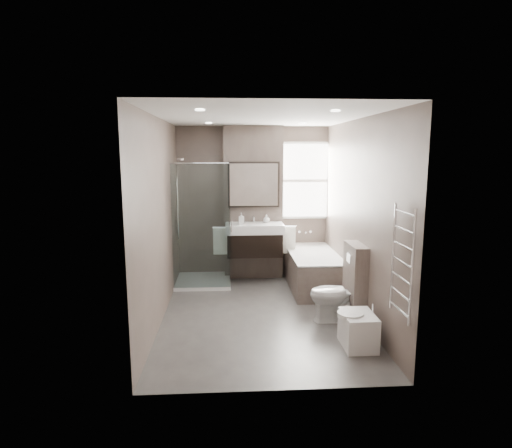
{
  "coord_description": "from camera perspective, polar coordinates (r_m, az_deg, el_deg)",
  "views": [
    {
      "loc": [
        -0.41,
        -5.5,
        2.17
      ],
      "look_at": [
        -0.05,
        0.15,
        1.21
      ],
      "focal_mm": 30.0,
      "sensor_mm": 36.0,
      "label": 1
    }
  ],
  "objects": [
    {
      "name": "towel_radiator",
      "position": [
        4.37,
        18.92,
        -4.81
      ],
      "size": [
        0.03,
        0.49,
        1.1
      ],
      "color": "silver",
      "rests_on": "room"
    },
    {
      "name": "soap_bottle_b",
      "position": [
        7.14,
        1.4,
        0.73
      ],
      "size": [
        0.11,
        0.11,
        0.14
      ],
      "primitive_type": "imported",
      "color": "white",
      "rests_on": "vanity"
    },
    {
      "name": "vanity",
      "position": [
        7.09,
        -0.21,
        -2.03
      ],
      "size": [
        0.95,
        0.47,
        0.66
      ],
      "color": "black",
      "rests_on": "vanity_pier"
    },
    {
      "name": "mirror_cabinet",
      "position": [
        7.15,
        -0.31,
        5.28
      ],
      "size": [
        0.86,
        0.08,
        0.76
      ],
      "color": "black",
      "rests_on": "vanity_pier"
    },
    {
      "name": "cistern_box",
      "position": [
        5.75,
        13.06,
        -7.53
      ],
      "size": [
        0.19,
        0.55,
        1.0
      ],
      "color": "brown",
      "rests_on": "ground"
    },
    {
      "name": "vanity_pier",
      "position": [
        7.34,
        -0.38,
        2.8
      ],
      "size": [
        1.0,
        0.25,
        2.6
      ],
      "primitive_type": "cube",
      "color": "brown",
      "rests_on": "ground"
    },
    {
      "name": "soap_bottle_a",
      "position": [
        6.99,
        -1.96,
        0.75
      ],
      "size": [
        0.08,
        0.09,
        0.19
      ],
      "primitive_type": "imported",
      "color": "white",
      "rests_on": "vanity"
    },
    {
      "name": "bathtub",
      "position": [
        6.99,
        7.58,
        -5.87
      ],
      "size": [
        0.75,
        1.6,
        0.57
      ],
      "color": "brown",
      "rests_on": "ground"
    },
    {
      "name": "towel_right",
      "position": [
        7.13,
        4.3,
        -2.16
      ],
      "size": [
        0.24,
        0.06,
        0.44
      ],
      "primitive_type": "cube",
      "color": "white",
      "rests_on": "vanity_pier"
    },
    {
      "name": "towel_left",
      "position": [
        7.06,
        -4.75,
        -2.28
      ],
      "size": [
        0.24,
        0.06,
        0.44
      ],
      "primitive_type": "cube",
      "color": "white",
      "rests_on": "vanity_pier"
    },
    {
      "name": "shower_enclosure",
      "position": [
        7.06,
        -6.29,
        -4.2
      ],
      "size": [
        0.9,
        0.9,
        2.0
      ],
      "color": "white",
      "rests_on": "ground"
    },
    {
      "name": "toilet",
      "position": [
        5.68,
        10.8,
        -9.17
      ],
      "size": [
        0.71,
        0.42,
        0.71
      ],
      "primitive_type": "imported",
      "rotation": [
        0.0,
        0.0,
        -1.6
      ],
      "color": "white",
      "rests_on": "ground"
    },
    {
      "name": "window",
      "position": [
        7.51,
        6.48,
        5.77
      ],
      "size": [
        0.98,
        0.06,
        1.33
      ],
      "color": "white",
      "rests_on": "room"
    },
    {
      "name": "room",
      "position": [
        5.59,
        0.65,
        0.65
      ],
      "size": [
        2.7,
        3.9,
        2.7
      ],
      "color": "#484542",
      "rests_on": "ground"
    },
    {
      "name": "bidet",
      "position": [
        5.07,
        13.4,
        -13.48
      ],
      "size": [
        0.41,
        0.48,
        0.5
      ],
      "color": "white",
      "rests_on": "ground"
    }
  ]
}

